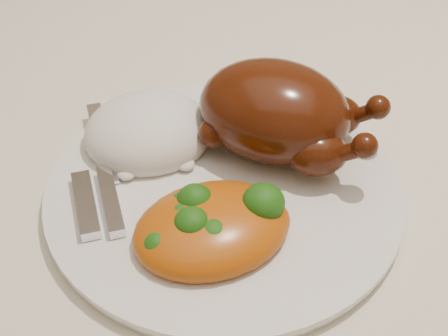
{
  "coord_description": "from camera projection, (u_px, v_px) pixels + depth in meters",
  "views": [
    {
      "loc": [
        -0.14,
        -0.49,
        1.15
      ],
      "look_at": [
        -0.14,
        -0.11,
        0.8
      ],
      "focal_mm": 50.0,
      "sensor_mm": 36.0,
      "label": 1
    }
  ],
  "objects": [
    {
      "name": "dining_table",
      "position": [
        353.0,
        193.0,
        0.69
      ],
      "size": [
        1.6,
        0.9,
        0.76
      ],
      "color": "brown",
      "rests_on": "floor"
    },
    {
      "name": "cutlery",
      "position": [
        102.0,
        181.0,
        0.53
      ],
      "size": [
        0.06,
        0.18,
        0.01
      ],
      "rotation": [
        0.0,
        0.0,
        0.29
      ],
      "color": "silver",
      "rests_on": "dinner_plate"
    },
    {
      "name": "dinner_plate",
      "position": [
        224.0,
        191.0,
        0.54
      ],
      "size": [
        0.39,
        0.39,
        0.01
      ],
      "primitive_type": "cylinder",
      "rotation": [
        0.0,
        0.0,
        -0.36
      ],
      "color": "white",
      "rests_on": "tablecloth"
    },
    {
      "name": "mac_and_cheese",
      "position": [
        215.0,
        226.0,
        0.48
      ],
      "size": [
        0.15,
        0.14,
        0.05
      ],
      "rotation": [
        0.0,
        0.0,
        0.39
      ],
      "color": "#AF490B",
      "rests_on": "dinner_plate"
    },
    {
      "name": "tablecloth",
      "position": [
        363.0,
        142.0,
        0.64
      ],
      "size": [
        1.73,
        1.03,
        0.18
      ],
      "color": "silver",
      "rests_on": "dining_table"
    },
    {
      "name": "rice_mound",
      "position": [
        148.0,
        132.0,
        0.57
      ],
      "size": [
        0.14,
        0.13,
        0.06
      ],
      "rotation": [
        0.0,
        0.0,
        0.24
      ],
      "color": "white",
      "rests_on": "dinner_plate"
    },
    {
      "name": "roast_chicken",
      "position": [
        278.0,
        113.0,
        0.54
      ],
      "size": [
        0.18,
        0.14,
        0.09
      ],
      "rotation": [
        0.0,
        0.0,
        -0.36
      ],
      "color": "#481807",
      "rests_on": "dinner_plate"
    }
  ]
}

